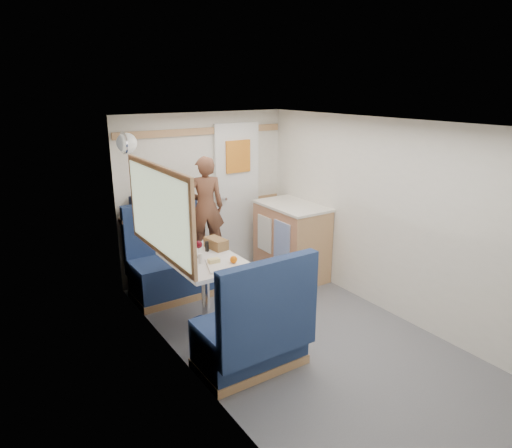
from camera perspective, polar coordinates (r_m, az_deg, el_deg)
floor at (r=4.29m, az=8.32°, el=-15.61°), size 4.50×4.50×0.00m
ceiling at (r=3.64m, az=9.68°, el=12.02°), size 4.50×4.50×0.00m
wall_back at (r=5.65m, az=-6.44°, el=3.57°), size 2.20×0.02×2.00m
wall_left at (r=3.26m, az=-5.72°, el=-6.59°), size 0.02×4.50×2.00m
wall_right at (r=4.63m, az=19.15°, el=-0.28°), size 0.02×4.50×2.00m
oak_trim_low at (r=5.67m, az=-6.30°, el=2.06°), size 2.15×0.02×0.08m
oak_trim_high at (r=5.50m, az=-6.62°, el=11.45°), size 2.15×0.02×0.08m
side_window at (r=4.05m, az=-12.15°, el=1.59°), size 0.04×1.30×0.72m
rear_door at (r=5.84m, az=-2.34°, el=3.82°), size 0.62×0.12×1.86m
dinette_table at (r=4.44m, az=-6.41°, el=-6.11°), size 0.62×0.92×0.72m
bench_far at (r=5.27m, az=-10.61°, el=-5.61°), size 0.90×0.59×1.05m
bench_near at (r=3.89m, az=-0.31°, el=-13.97°), size 0.90×0.59×1.05m
ledge at (r=5.31m, az=-12.02°, el=1.09°), size 0.90×0.14×0.04m
dome_light at (r=4.77m, az=-15.87°, el=9.73°), size 0.20×0.20×0.20m
galley_counter at (r=5.64m, az=4.42°, el=-2.02°), size 0.57×0.92×0.92m
person at (r=5.05m, az=-6.34°, el=2.12°), size 0.48×0.39×1.13m
duffel_bag at (r=5.25m, az=-12.72°, el=2.40°), size 0.52×0.34×0.23m
tray at (r=4.18m, az=-4.23°, el=-5.11°), size 0.38×0.43×0.02m
orange_fruit at (r=4.18m, az=-2.82°, el=-4.45°), size 0.07×0.07×0.07m
cheese_block at (r=4.21m, az=-5.29°, el=-4.59°), size 0.11×0.07×0.04m
wine_glass at (r=4.37m, az=-7.20°, el=-2.65°), size 0.08×0.08×0.17m
tumbler_left at (r=4.13m, az=-8.20°, el=-4.88°), size 0.07×0.07×0.11m
beer_glass at (r=4.59m, az=-4.84°, el=-2.62°), size 0.06×0.06×0.09m
pepper_grinder at (r=4.54m, az=-6.17°, el=-2.81°), size 0.04×0.04×0.10m
salt_grinder at (r=4.25m, az=-6.98°, el=-4.28°), size 0.04×0.04×0.10m
bread_loaf at (r=4.61m, az=-5.02°, el=-2.43°), size 0.17×0.27×0.10m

